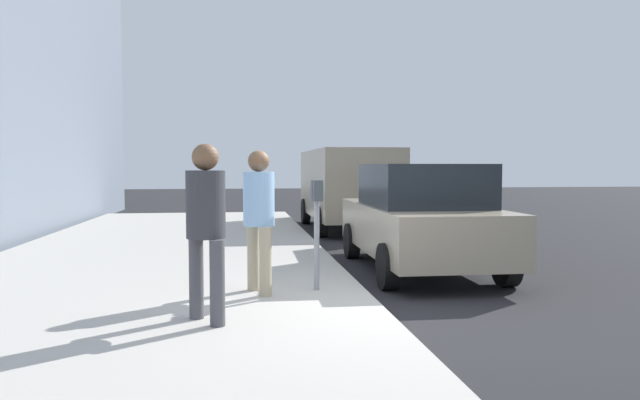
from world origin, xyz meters
name	(u,v)px	position (x,y,z in m)	size (l,w,h in m)	color
ground_plane	(383,319)	(0.00, 0.00, 0.00)	(80.00, 80.00, 0.00)	#232326
sidewalk_slab	(108,323)	(0.00, 3.00, 0.07)	(28.00, 6.00, 0.15)	#B7B2A8
parking_meter	(317,211)	(0.96, 0.63, 1.17)	(0.36, 0.12, 1.41)	gray
pedestrian_at_meter	(259,209)	(0.88, 1.37, 1.20)	(0.51, 0.39, 1.78)	tan
pedestrian_bystander	(206,217)	(-0.40, 1.95, 1.22)	(0.47, 0.39, 1.81)	#47474C
parked_sedan_near	(420,217)	(2.89, -1.35, 0.89)	(4.43, 2.02, 1.77)	gray
parked_van_far	(347,184)	(9.37, -1.35, 1.26)	(5.21, 2.13, 2.18)	gray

